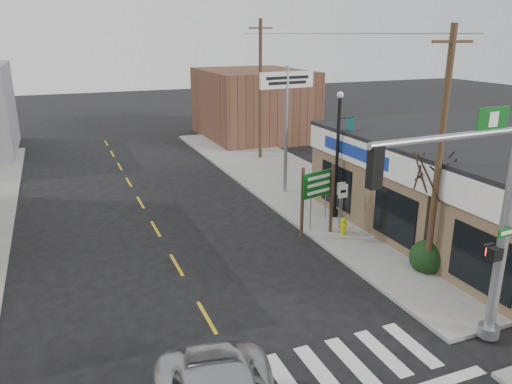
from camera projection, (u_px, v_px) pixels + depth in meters
name	position (u px, v px, depth m)	size (l,w,h in m)	color
sidewalk_right	(319.00, 198.00, 26.76)	(6.00, 38.00, 0.13)	gray
center_line	(176.00, 265.00, 19.13)	(0.12, 56.00, 0.01)	gold
thrift_store	(508.00, 187.00, 21.98)	(12.00, 14.00, 4.00)	#786048
bldg_distant_right	(253.00, 104.00, 42.00)	(8.00, 10.00, 5.60)	brown
traffic_signal_pole	(486.00, 210.00, 12.94)	(5.26, 0.39, 6.66)	gray
guide_sign	(318.00, 191.00, 21.11)	(1.75, 0.14, 3.07)	#4A3522
fire_hydrant	(343.00, 225.00, 21.60)	(0.24, 0.24, 0.77)	#B9C106
ped_crossing_sign	(311.00, 194.00, 21.69)	(0.95, 0.07, 2.43)	gray
lamp_post	(339.00, 146.00, 22.87)	(0.76, 0.60, 5.89)	black
dance_center_sign	(287.00, 98.00, 26.13)	(3.18, 0.20, 6.76)	gray
bare_tree	(435.00, 162.00, 17.58)	(2.56, 2.56, 5.11)	black
shrub_front	(427.00, 257.00, 18.36)	(1.29, 1.29, 0.97)	#133413
shrub_back	(386.00, 215.00, 22.85)	(1.08, 1.08, 0.81)	#1D3216
utility_pole_near	(440.00, 155.00, 16.82)	(1.51, 0.23, 8.67)	#442F20
utility_pole_far	(260.00, 89.00, 33.77)	(1.61, 0.24, 9.28)	#473723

